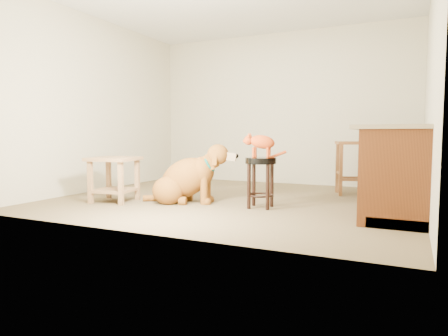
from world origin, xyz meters
The scene contains 8 objects.
floor centered at (0.00, 0.00, 0.00)m, with size 4.50×4.00×0.01m, color brown.
room_shell centered at (0.00, 0.00, 1.68)m, with size 4.54×4.04×2.62m.
cabinet_run centered at (1.94, 0.30, 0.44)m, with size 0.70×2.56×0.94m.
padded_stool centered at (0.52, -0.41, 0.42)m, with size 0.36×0.36×0.59m.
wood_stool centered at (1.32, 1.12, 0.39)m, with size 0.51×0.51×0.75m.
side_table centered at (-1.31, -0.80, 0.37)m, with size 0.63×0.63×0.57m.
golden_retriever centered at (-0.44, -0.47, 0.29)m, with size 1.20×0.72×0.78m.
tabby_kitten centered at (0.51, -0.41, 0.76)m, with size 0.49×0.22×0.32m.
Camera 1 is at (2.08, -4.75, 0.85)m, focal length 32.00 mm.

